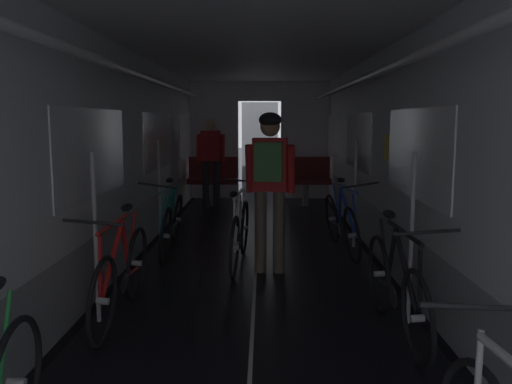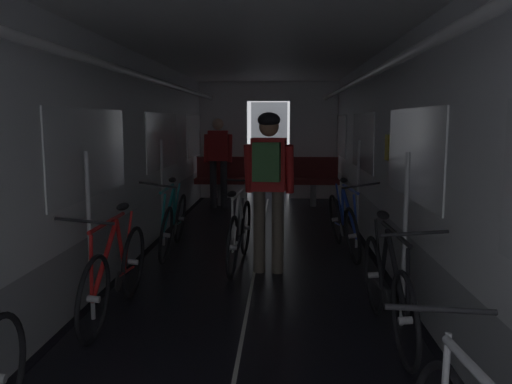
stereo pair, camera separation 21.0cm
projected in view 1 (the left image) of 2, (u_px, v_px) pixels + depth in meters
train_car_shell at (256, 115)px, 5.53m from camera, size 3.14×12.34×2.57m
bench_seat_far_left at (213, 176)px, 10.13m from camera, size 0.98×0.51×0.95m
bench_seat_far_right at (305, 176)px, 10.10m from camera, size 0.98×0.51×0.95m
bicycle_red at (121, 274)px, 4.31m from camera, size 0.44×1.69×0.95m
bicycle_teal at (171, 223)px, 6.47m from camera, size 0.44×1.69×0.96m
bicycle_blue at (342, 222)px, 6.50m from camera, size 0.49×1.69×0.96m
bicycle_black at (396, 287)px, 3.97m from camera, size 0.44×1.69×0.95m
person_cyclist_aisle at (270, 175)px, 5.52m from camera, size 0.55×0.41×1.73m
bicycle_white_in_aisle at (240, 233)px, 5.89m from camera, size 0.44×1.69×0.94m
person_standing_near_bench at (211, 157)px, 9.70m from camera, size 0.53×0.23×1.69m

